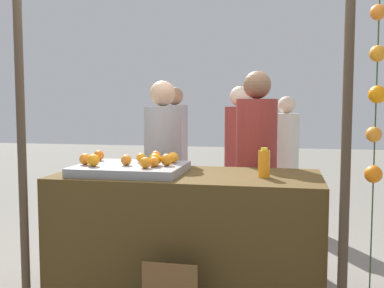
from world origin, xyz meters
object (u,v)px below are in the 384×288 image
orange_0 (154,162)px  orange_1 (145,163)px  vendor_left (163,180)px  vendor_right (256,180)px  juice_bottle (264,163)px  stall_counter (188,238)px

orange_0 → orange_1: size_ratio=0.93×
vendor_left → vendor_right: size_ratio=0.96×
orange_1 → vendor_right: vendor_right is taller
orange_1 → vendor_left: size_ratio=0.05×
orange_1 → juice_bottle: 0.80m
stall_counter → vendor_left: (-0.37, 0.68, 0.29)m
stall_counter → vendor_right: (0.44, 0.66, 0.33)m
orange_0 → juice_bottle: 0.75m
orange_0 → vendor_left: bearing=101.1°
orange_0 → juice_bottle: (0.75, 0.07, -0.00)m
vendor_left → vendor_right: bearing=-0.9°
stall_counter → juice_bottle: size_ratio=9.28×
vendor_right → vendor_left: bearing=179.1°
vendor_right → stall_counter: bearing=-123.8°
stall_counter → orange_1: 0.65m
stall_counter → orange_1: orange_1 is taller
stall_counter → vendor_left: size_ratio=1.15×
stall_counter → vendor_left: 0.82m
orange_0 → orange_1: orange_1 is taller
orange_0 → vendor_left: 0.86m
stall_counter → vendor_right: bearing=56.2°
orange_0 → vendor_left: vendor_left is taller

